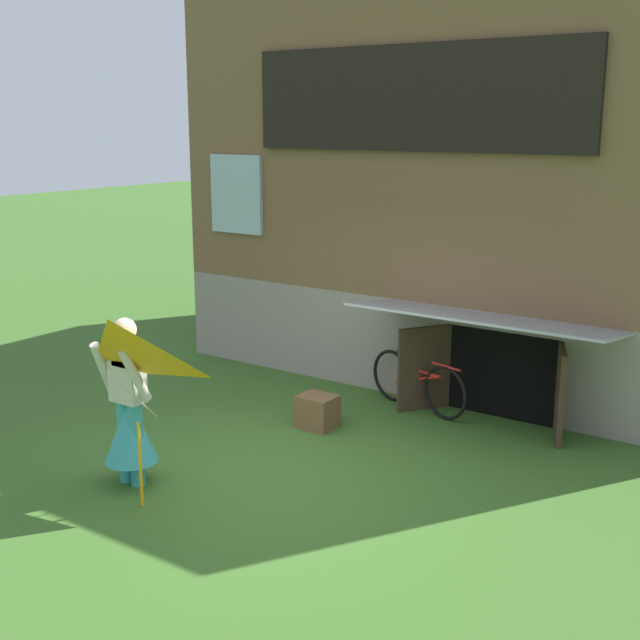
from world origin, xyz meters
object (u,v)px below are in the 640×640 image
kite (111,368)px  wooden_crate (317,412)px  person (129,415)px  bicycle_red (417,383)px

kite → wooden_crate: bearing=85.7°
person → kite: 0.95m
wooden_crate → person: bearing=-105.0°
person → wooden_crate: size_ratio=3.94×
bicycle_red → wooden_crate: bicycle_red is taller
kite → bicycle_red: size_ratio=1.14×
person → bicycle_red: person is taller
person → wooden_crate: (0.62, 2.30, -0.52)m
bicycle_red → wooden_crate: size_ratio=3.58×
person → kite: bearing=-40.7°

